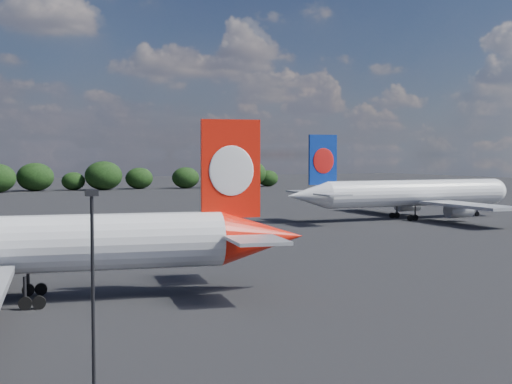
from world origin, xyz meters
name	(u,v)px	position (x,y,z in m)	size (l,w,h in m)	color
qantas_airliner	(22,247)	(-1.14, 16.11, 4.17)	(41.90, 40.02, 13.71)	white
china_southern_airliner	(407,194)	(67.17, 58.72, 4.30)	(43.24, 41.09, 14.12)	white
apron_lamp_post	(93,281)	(-1.27, -7.04, 5.33)	(0.55, 0.30, 9.39)	black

